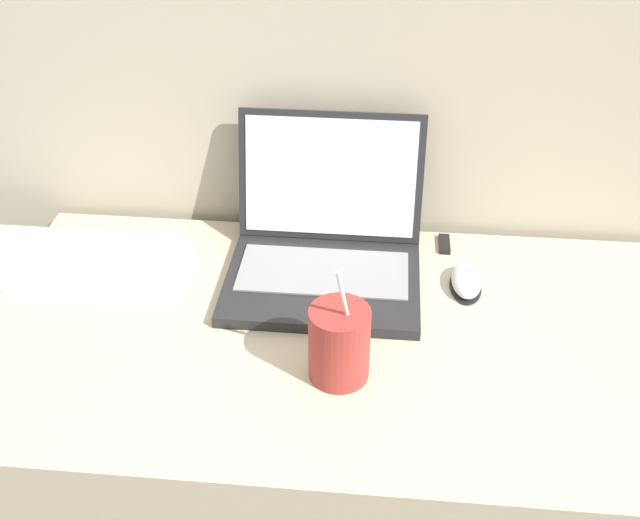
{
  "coord_description": "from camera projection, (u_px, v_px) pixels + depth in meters",
  "views": [
    {
      "loc": [
        0.04,
        -0.61,
        1.54
      ],
      "look_at": [
        -0.06,
        0.39,
        0.84
      ],
      "focal_mm": 42.0,
      "sensor_mm": 36.0,
      "label": 1
    }
  ],
  "objects": [
    {
      "name": "computer_mouse",
      "position": [
        466.0,
        281.0,
        1.29
      ],
      "size": [
        0.05,
        0.11,
        0.03
      ],
      "color": "black",
      "rests_on": "desk"
    },
    {
      "name": "usb_stick",
      "position": [
        444.0,
        244.0,
        1.41
      ],
      "size": [
        0.02,
        0.06,
        0.01
      ],
      "color": "black",
      "rests_on": "desk"
    },
    {
      "name": "external_keyboard",
      "position": [
        64.0,
        260.0,
        1.35
      ],
      "size": [
        0.42,
        0.18,
        0.02
      ],
      "color": "silver",
      "rests_on": "desk"
    },
    {
      "name": "drink_cup",
      "position": [
        339.0,
        342.0,
        1.09
      ],
      "size": [
        0.09,
        0.09,
        0.21
      ],
      "color": "#9E332D",
      "rests_on": "desk"
    },
    {
      "name": "desk",
      "position": [
        348.0,
        485.0,
        1.42
      ],
      "size": [
        1.22,
        0.63,
        0.76
      ],
      "color": "beige",
      "rests_on": "ground_plane"
    },
    {
      "name": "laptop",
      "position": [
        325.0,
        244.0,
        1.32
      ],
      "size": [
        0.33,
        0.32,
        0.25
      ],
      "color": "#232326",
      "rests_on": "desk"
    }
  ]
}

